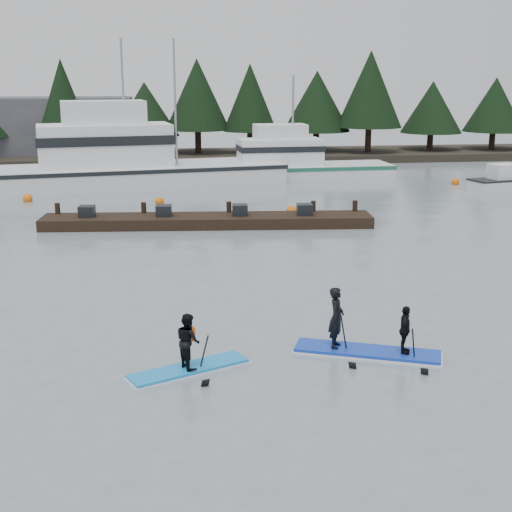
{
  "coord_description": "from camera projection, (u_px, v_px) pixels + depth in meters",
  "views": [
    {
      "loc": [
        -3.09,
        -16.19,
        6.84
      ],
      "look_at": [
        0.0,
        6.0,
        1.1
      ],
      "focal_mm": 50.0,
      "sensor_mm": 36.0,
      "label": 1
    }
  ],
  "objects": [
    {
      "name": "paddleboard_solo",
      "position": [
        188.0,
        350.0,
        16.75
      ],
      "size": [
        2.95,
        1.84,
        1.88
      ],
      "rotation": [
        0.0,
        0.0,
        0.42
      ],
      "color": "#1686D3",
      "rests_on": "ground"
    },
    {
      "name": "far_shore",
      "position": [
        195.0,
        157.0,
        57.87
      ],
      "size": [
        70.0,
        8.0,
        0.6
      ],
      "primitive_type": "cube",
      "color": "#2D281E",
      "rests_on": "ground"
    },
    {
      "name": "waterfront_building",
      "position": [
        19.0,
        129.0,
        57.37
      ],
      "size": [
        18.0,
        6.0,
        5.0
      ],
      "primitive_type": "cube",
      "color": "#4C4C51",
      "rests_on": "ground"
    },
    {
      "name": "buoy_d",
      "position": [
        292.0,
        214.0,
        35.83
      ],
      "size": [
        0.54,
        0.54,
        0.54
      ],
      "primitive_type": "sphere",
      "color": "#E3610B",
      "rests_on": "ground"
    },
    {
      "name": "buoy_b",
      "position": [
        159.0,
        204.0,
        38.64
      ],
      "size": [
        0.48,
        0.48,
        0.48
      ],
      "primitive_type": "sphere",
      "color": "#E3610B",
      "rests_on": "ground"
    },
    {
      "name": "paddleboard_duo",
      "position": [
        366.0,
        334.0,
        17.79
      ],
      "size": [
        3.66,
        2.15,
        2.16
      ],
      "rotation": [
        0.0,
        0.0,
        -0.39
      ],
      "color": "#1338B6",
      "rests_on": "ground"
    },
    {
      "name": "floating_dock",
      "position": [
        208.0,
        221.0,
        32.88
      ],
      "size": [
        15.26,
        3.37,
        0.5
      ],
      "primitive_type": "cube",
      "rotation": [
        0.0,
        0.0,
        -0.09
      ],
      "color": "black",
      "rests_on": "ground"
    },
    {
      "name": "fishing_boat_medium",
      "position": [
        296.0,
        171.0,
        47.75
      ],
      "size": [
        12.22,
        3.94,
        7.53
      ],
      "rotation": [
        0.0,
        0.0,
        0.04
      ],
      "color": "silver",
      "rests_on": "ground"
    },
    {
      "name": "fishing_boat_large",
      "position": [
        132.0,
        174.0,
        44.65
      ],
      "size": [
        18.25,
        7.51,
        9.99
      ],
      "rotation": [
        0.0,
        0.0,
        0.15
      ],
      "color": "silver",
      "rests_on": "ground"
    },
    {
      "name": "ground",
      "position": [
        289.0,
        358.0,
        17.65
      ],
      "size": [
        160.0,
        160.0,
        0.0
      ],
      "primitive_type": "plane",
      "color": "slate",
      "rests_on": "ground"
    },
    {
      "name": "buoy_c",
      "position": [
        455.0,
        184.0,
        45.41
      ],
      "size": [
        0.51,
        0.51,
        0.51
      ],
      "primitive_type": "sphere",
      "color": "#E3610B",
      "rests_on": "ground"
    },
    {
      "name": "buoy_a",
      "position": [
        28.0,
        202.0,
        39.31
      ],
      "size": [
        0.54,
        0.54,
        0.54
      ],
      "primitive_type": "sphere",
      "color": "#E3610B",
      "rests_on": "ground"
    },
    {
      "name": "treeline",
      "position": [
        195.0,
        160.0,
        57.94
      ],
      "size": [
        60.0,
        4.0,
        8.0
      ],
      "primitive_type": null,
      "color": "black",
      "rests_on": "ground"
    }
  ]
}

